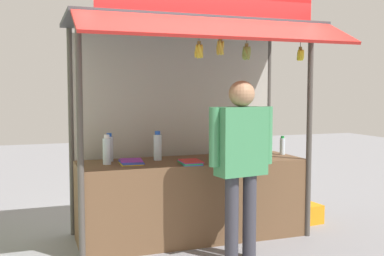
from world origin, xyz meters
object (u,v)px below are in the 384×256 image
at_px(vendor_person, 241,153).
at_px(banana_bunch_leftmost, 199,51).
at_px(water_bottle_front_right, 236,145).
at_px(water_bottle_back_left, 109,148).
at_px(magazine_stack_left, 131,162).
at_px(water_bottle_far_right, 282,146).
at_px(banana_bunch_inner_right, 220,47).
at_px(magazine_stack_mid_left, 256,155).
at_px(plastic_crate, 305,213).
at_px(water_bottle_center, 218,146).
at_px(banana_bunch_inner_left, 247,53).
at_px(magazine_stack_far_left, 190,162).
at_px(water_bottle_back_right, 107,150).
at_px(water_bottle_front_left, 158,147).
at_px(banana_bunch_rightmost, 301,55).

bearing_deg(vendor_person, banana_bunch_leftmost, -53.64).
bearing_deg(water_bottle_front_right, vendor_person, -112.70).
xyz_separation_m(water_bottle_back_left, magazine_stack_left, (0.18, -0.27, -0.12)).
relative_size(water_bottle_far_right, banana_bunch_inner_right, 0.91).
height_order(magazine_stack_mid_left, plastic_crate, magazine_stack_mid_left).
height_order(water_bottle_front_right, magazine_stack_left, water_bottle_front_right).
distance_m(water_bottle_center, banana_bunch_leftmost, 1.20).
distance_m(banana_bunch_inner_right, banana_bunch_inner_left, 0.29).
xyz_separation_m(magazine_stack_far_left, magazine_stack_left, (-0.58, 0.20, 0.00)).
height_order(water_bottle_front_right, banana_bunch_inner_left, banana_bunch_inner_left).
xyz_separation_m(water_bottle_back_right, banana_bunch_leftmost, (0.82, -0.50, 0.99)).
bearing_deg(magazine_stack_left, magazine_stack_mid_left, 1.71).
distance_m(magazine_stack_mid_left, plastic_crate, 1.06).
bearing_deg(banana_bunch_inner_left, banana_bunch_inner_right, 179.68).
height_order(water_bottle_far_right, magazine_stack_left, water_bottle_far_right).
height_order(water_bottle_center, vendor_person, vendor_person).
bearing_deg(water_bottle_front_right, water_bottle_back_right, -170.91).
xyz_separation_m(water_bottle_front_left, magazine_stack_far_left, (0.25, -0.37, -0.13)).
distance_m(water_bottle_front_left, water_bottle_back_right, 0.57).
relative_size(water_bottle_back_left, water_bottle_back_right, 0.99).
distance_m(magazine_stack_left, vendor_person, 1.17).
height_order(banana_bunch_rightmost, banana_bunch_inner_left, same).
distance_m(water_bottle_front_right, magazine_stack_mid_left, 0.31).
bearing_deg(water_bottle_far_right, banana_bunch_rightmost, -102.79).
bearing_deg(water_bottle_back_right, magazine_stack_left, -16.43).
bearing_deg(banana_bunch_rightmost, water_bottle_far_right, 77.21).
xyz_separation_m(banana_bunch_inner_right, banana_bunch_rightmost, (0.91, -0.00, -0.05)).
bearing_deg(water_bottle_front_left, water_bottle_front_right, 8.57).
bearing_deg(water_bottle_far_right, plastic_crate, 2.76).
distance_m(water_bottle_far_right, vendor_person, 1.27).
height_order(water_bottle_back_left, plastic_crate, water_bottle_back_left).
height_order(water_bottle_back_right, magazine_stack_left, water_bottle_back_right).
distance_m(magazine_stack_far_left, plastic_crate, 1.80).
bearing_deg(water_bottle_front_right, magazine_stack_mid_left, -66.85).
relative_size(water_bottle_front_right, water_bottle_back_left, 0.78).
relative_size(water_bottle_center, magazine_stack_mid_left, 0.89).
bearing_deg(water_bottle_front_left, magazine_stack_far_left, -56.18).
bearing_deg(banana_bunch_inner_right, water_bottle_front_right, 54.84).
bearing_deg(water_bottle_front_right, banana_bunch_inner_left, -108.08).
bearing_deg(water_bottle_front_left, water_bottle_back_left, 169.09).
xyz_separation_m(water_bottle_center, banana_bunch_inner_left, (0.09, -0.51, 0.99)).
relative_size(water_bottle_front_right, plastic_crate, 0.73).
bearing_deg(plastic_crate, magazine_stack_far_left, -168.64).
bearing_deg(magazine_stack_mid_left, banana_bunch_inner_right, -143.71).
distance_m(water_bottle_back_right, vendor_person, 1.39).
bearing_deg(water_bottle_front_left, magazine_stack_mid_left, -6.37).
bearing_deg(banana_bunch_inner_left, banana_bunch_rightmost, 0.04).
relative_size(magazine_stack_mid_left, banana_bunch_leftmost, 1.16).
relative_size(magazine_stack_left, banana_bunch_inner_left, 0.97).
height_order(water_bottle_back_left, banana_bunch_leftmost, banana_bunch_leftmost).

